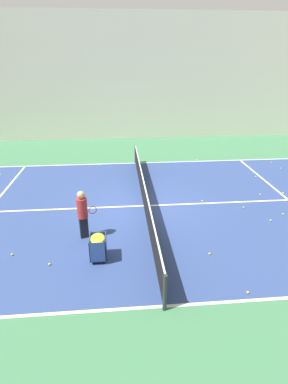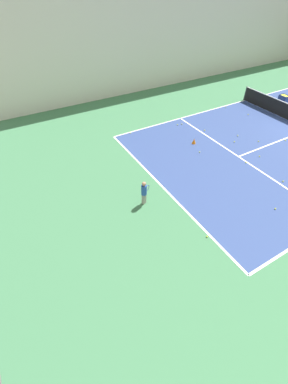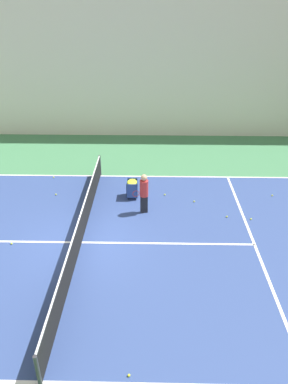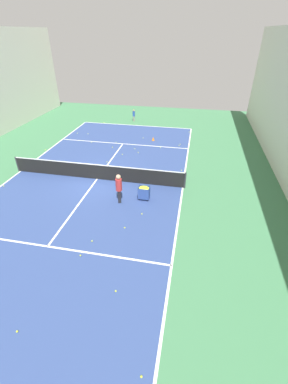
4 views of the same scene
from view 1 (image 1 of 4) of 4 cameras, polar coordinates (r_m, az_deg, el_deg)
ground_plane at (r=12.60m, az=-0.00°, el=-2.66°), size 39.11×39.11×0.00m
court_playing_area at (r=12.60m, az=-0.00°, el=-2.65°), size 11.20×23.13×0.00m
line_sideline_left at (r=8.04m, az=3.77°, el=-20.90°), size 0.10×23.13×0.00m
line_sideline_right at (r=17.76m, az=-1.60°, el=5.53°), size 0.10×23.13×0.00m
line_centre_service at (r=12.59m, az=-0.00°, el=-2.64°), size 0.10×12.72×0.00m
hall_enclosure_right at (r=22.92m, az=-2.75°, el=20.74°), size 0.15×35.41×8.62m
tennis_net at (r=12.36m, az=-0.00°, el=-0.37°), size 11.50×0.10×1.07m
coach_at_net at (r=10.23m, az=-11.62°, el=-3.65°), size 0.43×0.68×1.74m
ball_cart at (r=9.28m, az=-8.78°, el=-9.62°), size 0.63×0.49×0.82m
tennis_ball_2 at (r=12.41m, az=22.99°, el=-5.01°), size 0.07×0.07×0.07m
tennis_ball_3 at (r=8.77m, az=19.16°, el=-17.60°), size 0.07×0.07×0.07m
tennis_ball_4 at (r=18.45m, az=24.63°, el=4.12°), size 0.07×0.07×0.07m
tennis_ball_5 at (r=16.64m, az=20.52°, el=2.76°), size 0.07×0.07×0.07m
tennis_ball_8 at (r=19.33m, az=23.15°, el=5.23°), size 0.07×0.07×0.07m
tennis_ball_13 at (r=9.87m, az=12.39°, el=-11.41°), size 0.07×0.07×0.07m
tennis_ball_17 at (r=13.09m, az=24.96°, el=-3.84°), size 0.07×0.07×0.07m
tennis_ball_18 at (r=9.66m, az=-17.56°, el=-12.96°), size 0.07×0.07×0.07m
tennis_ball_20 at (r=17.55m, az=-8.30°, el=5.16°), size 0.07×0.07×0.07m
tennis_ball_22 at (r=18.54m, az=10.02°, el=6.09°), size 0.07×0.07×0.07m
tennis_ball_25 at (r=17.60m, az=-25.70°, el=3.00°), size 0.07×0.07×0.07m
tennis_ball_26 at (r=13.17m, az=11.03°, el=-1.69°), size 0.07×0.07×0.07m
tennis_ball_27 at (r=17.83m, az=3.45°, el=5.69°), size 0.07×0.07×0.07m
tennis_ball_28 at (r=14.54m, az=21.25°, el=-0.42°), size 0.07×0.07×0.07m
tennis_ball_29 at (r=13.05m, az=18.42°, el=-2.81°), size 0.07×0.07×0.07m
tennis_ball_30 at (r=15.09m, az=24.99°, el=-0.19°), size 0.07×0.07×0.07m
tennis_ball_31 at (r=10.48m, az=-23.84°, el=-10.83°), size 0.07×0.07×0.07m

